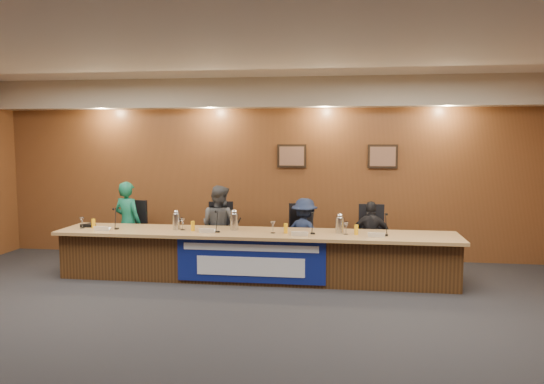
{
  "coord_description": "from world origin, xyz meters",
  "views": [
    {
      "loc": [
        1.37,
        -5.5,
        2.17
      ],
      "look_at": [
        0.22,
        2.69,
        1.33
      ],
      "focal_mm": 35.0,
      "sensor_mm": 36.0,
      "label": 1
    }
  ],
  "objects": [
    {
      "name": "floor",
      "position": [
        0.0,
        0.0,
        0.0
      ],
      "size": [
        10.0,
        10.0,
        0.0
      ],
      "primitive_type": "plane",
      "color": "black",
      "rests_on": "ground"
    },
    {
      "name": "ceiling",
      "position": [
        0.0,
        0.0,
        3.2
      ],
      "size": [
        10.0,
        8.0,
        0.04
      ],
      "primitive_type": "cube",
      "color": "silver",
      "rests_on": "wall_back"
    },
    {
      "name": "wall_back",
      "position": [
        0.0,
        4.0,
        1.6
      ],
      "size": [
        10.0,
        0.04,
        3.2
      ],
      "primitive_type": "cube",
      "color": "brown",
      "rests_on": "floor"
    },
    {
      "name": "soffit",
      "position": [
        0.0,
        3.75,
        2.95
      ],
      "size": [
        10.0,
        0.5,
        0.5
      ],
      "primitive_type": "cube",
      "color": "beige",
      "rests_on": "wall_back"
    },
    {
      "name": "dais_body",
      "position": [
        0.0,
        2.4,
        0.35
      ],
      "size": [
        6.0,
        0.8,
        0.7
      ],
      "primitive_type": "cube",
      "color": "#432913",
      "rests_on": "floor"
    },
    {
      "name": "dais_top",
      "position": [
        0.0,
        2.35,
        0.72
      ],
      "size": [
        6.1,
        0.95,
        0.05
      ],
      "primitive_type": "cube",
      "color": "#A47C4B",
      "rests_on": "dais_body"
    },
    {
      "name": "banner",
      "position": [
        0.0,
        1.99,
        0.38
      ],
      "size": [
        2.2,
        0.02,
        0.65
      ],
      "primitive_type": "cube",
      "color": "navy",
      "rests_on": "dais_body"
    },
    {
      "name": "banner_text_upper",
      "position": [
        0.0,
        1.97,
        0.58
      ],
      "size": [
        2.0,
        0.01,
        0.1
      ],
      "primitive_type": "cube",
      "color": "silver",
      "rests_on": "banner"
    },
    {
      "name": "banner_text_lower",
      "position": [
        0.0,
        1.97,
        0.3
      ],
      "size": [
        1.6,
        0.01,
        0.28
      ],
      "primitive_type": "cube",
      "color": "silver",
      "rests_on": "banner"
    },
    {
      "name": "wall_photo_left",
      "position": [
        0.4,
        3.97,
        1.85
      ],
      "size": [
        0.52,
        0.04,
        0.42
      ],
      "primitive_type": "cube",
      "color": "black",
      "rests_on": "wall_back"
    },
    {
      "name": "wall_photo_right",
      "position": [
        2.0,
        3.97,
        1.85
      ],
      "size": [
        0.52,
        0.04,
        0.42
      ],
      "primitive_type": "cube",
      "color": "black",
      "rests_on": "wall_back"
    },
    {
      "name": "panelist_a",
      "position": [
        -2.34,
        3.08,
        0.72
      ],
      "size": [
        0.6,
        0.48,
        1.43
      ],
      "primitive_type": "imported",
      "rotation": [
        0.0,
        0.0,
        2.85
      ],
      "color": "#115B42",
      "rests_on": "floor"
    },
    {
      "name": "panelist_b",
      "position": [
        -0.73,
        3.08,
        0.69
      ],
      "size": [
        0.83,
        0.75,
        1.39
      ],
      "primitive_type": "imported",
      "rotation": [
        0.0,
        0.0,
        2.74
      ],
      "color": "#444549",
      "rests_on": "floor"
    },
    {
      "name": "panelist_c",
      "position": [
        0.7,
        3.08,
        0.6
      ],
      "size": [
        0.88,
        0.72,
        1.19
      ],
      "primitive_type": "imported",
      "rotation": [
        0.0,
        0.0,
        2.72
      ],
      "color": "#16203D",
      "rests_on": "floor"
    },
    {
      "name": "panelist_d",
      "position": [
        1.78,
        3.08,
        0.58
      ],
      "size": [
        0.69,
        0.32,
        1.16
      ],
      "primitive_type": "imported",
      "rotation": [
        0.0,
        0.0,
        3.09
      ],
      "color": "black",
      "rests_on": "floor"
    },
    {
      "name": "office_chair_a",
      "position": [
        -2.34,
        3.18,
        0.48
      ],
      "size": [
        0.52,
        0.52,
        0.08
      ],
      "primitive_type": "cube",
      "rotation": [
        0.0,
        0.0,
        -0.08
      ],
      "color": "black",
      "rests_on": "floor"
    },
    {
      "name": "office_chair_b",
      "position": [
        -0.73,
        3.18,
        0.48
      ],
      "size": [
        0.56,
        0.56,
        0.08
      ],
      "primitive_type": "cube",
      "rotation": [
        0.0,
        0.0,
        0.2
      ],
      "color": "black",
      "rests_on": "floor"
    },
    {
      "name": "office_chair_c",
      "position": [
        0.7,
        3.18,
        0.48
      ],
      "size": [
        0.63,
        0.63,
        0.08
      ],
      "primitive_type": "cube",
      "rotation": [
        0.0,
        0.0,
        0.38
      ],
      "color": "black",
      "rests_on": "floor"
    },
    {
      "name": "office_chair_d",
      "position": [
        1.78,
        3.18,
        0.48
      ],
      "size": [
        0.51,
        0.51,
        0.08
      ],
      "primitive_type": "cube",
      "rotation": [
        0.0,
        0.0,
        -0.06
      ],
      "color": "black",
      "rests_on": "floor"
    },
    {
      "name": "nameplate_a",
      "position": [
        -2.34,
        2.09,
        0.8
      ],
      "size": [
        0.24,
        0.08,
        0.1
      ],
      "primitive_type": "cube",
      "rotation": [
        0.31,
        0.0,
        0.0
      ],
      "color": "white",
      "rests_on": "dais_top"
    },
    {
      "name": "microphone_a",
      "position": [
        -2.18,
        2.27,
        0.76
      ],
      "size": [
        0.07,
        0.07,
        0.02
      ],
      "primitive_type": "cylinder",
      "color": "black",
      "rests_on": "dais_top"
    },
    {
      "name": "juice_glass_a",
      "position": [
        -2.58,
        2.31,
        0.82
      ],
      "size": [
        0.06,
        0.06,
        0.15
      ],
      "primitive_type": "cylinder",
      "color": "#F4AB12",
      "rests_on": "dais_top"
    },
    {
      "name": "water_glass_a",
      "position": [
        -2.75,
        2.27,
        0.84
      ],
      "size": [
        0.08,
        0.08,
        0.18
      ],
      "primitive_type": "cylinder",
      "color": "silver",
      "rests_on": "dais_top"
    },
    {
      "name": "nameplate_b",
      "position": [
        -0.69,
        2.14,
        0.8
      ],
      "size": [
        0.24,
        0.08,
        0.1
      ],
      "primitive_type": "cube",
      "rotation": [
        0.31,
        0.0,
        0.0
      ],
      "color": "white",
      "rests_on": "dais_top"
    },
    {
      "name": "microphone_b",
      "position": [
        -0.55,
        2.22,
        0.76
      ],
      "size": [
        0.07,
        0.07,
        0.02
      ],
      "primitive_type": "cylinder",
      "color": "black",
      "rests_on": "dais_top"
    },
    {
      "name": "juice_glass_b",
      "position": [
        -0.95,
        2.29,
        0.82
      ],
      "size": [
        0.06,
        0.06,
        0.15
      ],
      "primitive_type": "cylinder",
      "color": "#F4AB12",
      "rests_on": "dais_top"
    },
    {
      "name": "water_glass_b",
      "position": [
        -1.13,
        2.34,
        0.84
      ],
      "size": [
        0.08,
        0.08,
        0.18
      ],
      "primitive_type": "cylinder",
      "color": "silver",
      "rests_on": "dais_top"
    },
    {
      "name": "nameplate_c",
      "position": [
        0.71,
        2.07,
        0.8
      ],
      "size": [
        0.24,
        0.08,
        0.1
      ],
      "primitive_type": "cube",
      "rotation": [
        0.31,
        0.0,
        0.0
      ],
      "color": "white",
      "rests_on": "dais_top"
    },
    {
      "name": "microphone_c",
      "position": [
        0.89,
        2.27,
        0.76
      ],
      "size": [
        0.07,
        0.07,
        0.02
      ],
      "primitive_type": "cylinder",
      "color": "black",
      "rests_on": "dais_top"
    },
    {
      "name": "juice_glass_c",
      "position": [
        0.49,
        2.28,
        0.82
      ],
      "size": [
        0.06,
        0.06,
        0.15
      ],
      "primitive_type": "cylinder",
      "color": "#F4AB12",
      "rests_on": "dais_top"
    },
    {
      "name": "water_glass_c",
      "position": [
        0.29,
        2.26,
        0.84
      ],
      "size": [
        0.08,
        0.08,
        0.18
      ],
      "primitive_type": "cylinder",
      "color": "silver",
      "rests_on": "dais_top"
    },
    {
      "name": "nameplate_d",
      "position": [
        1.81,
        2.13,
        0.8
      ],
      "size": [
        0.24,
        0.08,
        0.1
      ],
      "primitive_type": "cube",
      "rotation": [
        0.31,
        0.0,
        0.0
      ],
      "color": "white",
      "rests_on": "dais_top"
    },
    {
      "name": "microphone_d",
      "position": [
        1.96,
        2.29,
        0.76
      ],
      "size": [
        0.07,
        0.07,
        0.02
      ],
      "primitive_type": "cylinder",
      "color": "black",
      "rests_on": "dais_top"
    },
    {
      "name": "juice_glass_d",
      "position": [
        1.53,
        2.3,
        0.82
      ],
      "size": [
        0.06,
        0.06,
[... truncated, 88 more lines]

